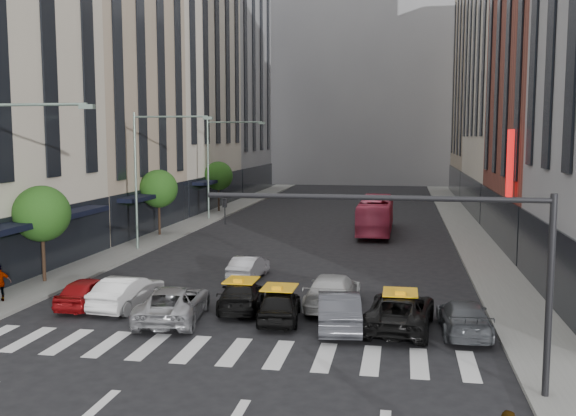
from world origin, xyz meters
The scene contains 30 objects.
ground centered at (0.00, 0.00, 0.00)m, with size 160.00×160.00×0.00m, color black.
sidewalk_left centered at (-11.50, 30.00, 0.07)m, with size 3.00×96.00×0.15m, color slate.
sidewalk_right centered at (11.50, 30.00, 0.07)m, with size 3.00×96.00×0.15m, color slate.
building_left_b centered at (-17.00, 28.00, 12.00)m, with size 8.00×16.00×24.00m, color tan.
building_left_c centered at (-17.00, 46.00, 18.00)m, with size 8.00×20.00×36.00m, color beige.
building_left_d centered at (-17.00, 65.00, 15.00)m, with size 8.00×18.00×30.00m, color gray.
building_right_b centered at (17.00, 27.00, 13.00)m, with size 8.00×18.00×26.00m, color brown.
building_right_c centered at (17.00, 46.00, 20.00)m, with size 8.00×20.00×40.00m, color beige.
building_right_d centered at (17.00, 65.00, 14.00)m, with size 8.00×18.00×28.00m, color tan.
building_far centered at (0.00, 85.00, 18.00)m, with size 30.00×10.00×36.00m, color gray.
tree_near centered at (-11.80, 10.00, 3.65)m, with size 2.88×2.88×4.95m.
tree_mid centered at (-11.80, 26.00, 3.65)m, with size 2.88×2.88×4.95m.
tree_far centered at (-11.80, 42.00, 3.65)m, with size 2.88×2.88×4.95m.
streetlamp_mid centered at (-10.04, 20.00, 5.90)m, with size 5.38×0.25×9.00m.
streetlamp_far centered at (-10.04, 36.00, 5.90)m, with size 5.38×0.25×9.00m.
traffic_signal centered at (7.69, -1.00, 4.47)m, with size 10.10×0.20×6.00m.
liberty_sign centered at (12.60, 20.00, 6.00)m, with size 0.30×0.70×4.00m.
car_red centered at (-7.40, 6.21, 0.68)m, with size 1.60×3.99×1.36m, color maroon.
car_white_front centered at (-5.58, 6.32, 0.72)m, with size 1.53×4.39×1.45m, color white.
car_silver centered at (-2.90, 4.85, 0.72)m, with size 2.40×5.21×1.45m, color #999A9E.
taxi_left centered at (-0.54, 6.96, 0.65)m, with size 1.82×4.47×1.30m, color black.
taxi_center centered at (1.44, 5.51, 0.70)m, with size 1.65×4.09×1.39m, color black.
car_grey_mid centered at (3.95, 4.91, 0.76)m, with size 1.62×4.64×1.53m, color #393A40.
taxi_right centered at (6.33, 5.25, 0.73)m, with size 2.44×5.29×1.47m, color black.
car_grey_curb centered at (8.77, 5.09, 0.65)m, with size 1.83×4.51×1.31m, color #43464B.
car_row2_left centered at (-1.68, 12.97, 0.63)m, with size 1.34×3.84×1.27m, color #A0A0A5.
car_row2_right centered at (3.37, 8.05, 0.75)m, with size 2.11×5.19×1.51m, color #BCBCBC.
bus centered at (4.33, 30.48, 1.44)m, with size 2.41×10.31×2.87m, color #CA3B5C.
rider centered at (8.59, -6.26, 1.79)m, with size 0.59×0.38×1.61m, color gray.
pedestrian_far centered at (-11.51, 5.86, 0.99)m, with size 0.99×0.41×1.69m, color gray.
Camera 1 is at (6.33, -19.79, 7.58)m, focal length 40.00 mm.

